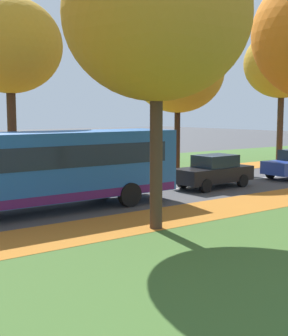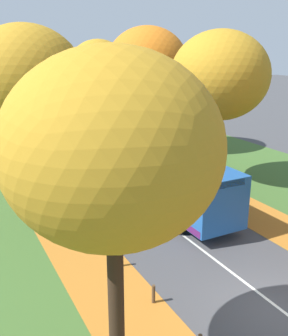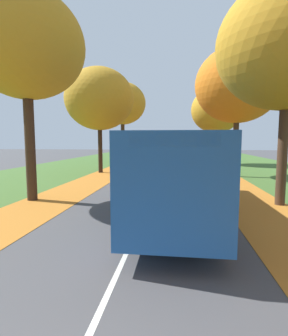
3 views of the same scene
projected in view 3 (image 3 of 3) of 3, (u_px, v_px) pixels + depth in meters
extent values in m
cube|color=#3D6028|center=(52.00, 174.00, 21.96)|extent=(12.00, 90.00, 0.01)
cube|color=#B26B23|center=(78.00, 188.00, 15.45)|extent=(2.80, 60.00, 0.00)
cube|color=#3D6028|center=(284.00, 178.00, 19.62)|extent=(12.00, 90.00, 0.01)
cube|color=#B26B23|center=(239.00, 192.00, 14.29)|extent=(2.80, 60.00, 0.00)
cube|color=silver|center=(162.00, 176.00, 20.79)|extent=(0.12, 80.00, 0.01)
cylinder|color=#382619|center=(30.00, 146.00, 12.04)|extent=(0.45, 0.45, 5.03)
ellipsoid|color=#B27F1E|center=(26.00, 45.00, 11.58)|extent=(5.20, 5.20, 4.68)
cylinder|color=black|center=(100.00, 149.00, 22.67)|extent=(0.37, 0.37, 4.11)
ellipsoid|color=#B27F1E|center=(99.00, 99.00, 22.22)|extent=(5.84, 5.84, 5.26)
cylinder|color=#382619|center=(123.00, 142.00, 33.02)|extent=(0.47, 0.47, 5.22)
ellipsoid|color=#B27F1E|center=(122.00, 103.00, 32.53)|extent=(5.78, 5.78, 5.20)
cylinder|color=#422D1E|center=(282.00, 153.00, 11.15)|extent=(0.40, 0.40, 4.48)
ellipsoid|color=#B27F1E|center=(288.00, 45.00, 10.69)|extent=(5.81, 5.81, 5.23)
cylinder|color=#422D1E|center=(235.00, 147.00, 20.12)|extent=(0.41, 0.41, 4.59)
ellipsoid|color=orange|center=(238.00, 85.00, 19.63)|extent=(6.34, 6.34, 5.71)
cylinder|color=#422D1E|center=(216.00, 147.00, 30.70)|extent=(0.37, 0.37, 4.12)
ellipsoid|color=#B27F1E|center=(217.00, 110.00, 30.26)|extent=(5.88, 5.88, 5.30)
cube|color=#1E5199|center=(175.00, 168.00, 10.22)|extent=(2.56, 10.41, 2.50)
cube|color=#19232D|center=(173.00, 177.00, 5.11)|extent=(2.30, 0.11, 1.30)
cube|color=#19232D|center=(175.00, 157.00, 10.18)|extent=(2.59, 9.17, 0.80)
cube|color=#4C1951|center=(174.00, 195.00, 10.33)|extent=(2.58, 10.21, 0.32)
cube|color=yellow|center=(174.00, 140.00, 5.01)|extent=(1.75, 0.09, 0.28)
cylinder|color=black|center=(218.00, 227.00, 7.02)|extent=(0.31, 0.96, 0.96)
cylinder|color=black|center=(131.00, 223.00, 7.31)|extent=(0.31, 0.96, 0.96)
cylinder|color=black|center=(199.00, 187.00, 13.03)|extent=(0.31, 0.96, 0.96)
cylinder|color=black|center=(151.00, 186.00, 13.32)|extent=(0.31, 0.96, 0.96)
cube|color=black|center=(172.00, 170.00, 19.09)|extent=(1.85, 4.26, 0.70)
cube|color=#19232D|center=(172.00, 161.00, 19.17)|extent=(1.52, 2.07, 0.60)
cylinder|color=black|center=(184.00, 177.00, 17.77)|extent=(0.24, 0.65, 0.64)
cylinder|color=black|center=(161.00, 177.00, 17.91)|extent=(0.24, 0.65, 0.64)
cylinder|color=black|center=(182.00, 172.00, 20.35)|extent=(0.24, 0.65, 0.64)
cylinder|color=black|center=(162.00, 172.00, 20.49)|extent=(0.24, 0.65, 0.64)
cube|color=#233D9E|center=(178.00, 163.00, 25.16)|extent=(1.90, 4.28, 0.70)
cube|color=#19232D|center=(178.00, 156.00, 25.24)|extent=(1.54, 2.08, 0.60)
cylinder|color=black|center=(186.00, 168.00, 23.78)|extent=(0.25, 0.65, 0.64)
cylinder|color=black|center=(168.00, 168.00, 24.06)|extent=(0.25, 0.65, 0.64)
cylinder|color=black|center=(186.00, 165.00, 26.33)|extent=(0.25, 0.65, 0.64)
cylinder|color=black|center=(171.00, 165.00, 26.61)|extent=(0.25, 0.65, 0.64)
cube|color=#B21919|center=(177.00, 159.00, 30.50)|extent=(1.79, 4.24, 0.70)
cube|color=#19232D|center=(177.00, 153.00, 30.58)|extent=(1.49, 2.05, 0.60)
cylinder|color=black|center=(184.00, 163.00, 29.16)|extent=(0.23, 0.64, 0.64)
cylinder|color=black|center=(170.00, 163.00, 29.33)|extent=(0.23, 0.64, 0.64)
cylinder|color=black|center=(183.00, 161.00, 31.74)|extent=(0.23, 0.64, 0.64)
cylinder|color=black|center=(170.00, 161.00, 31.90)|extent=(0.23, 0.64, 0.64)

